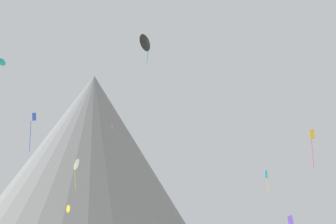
# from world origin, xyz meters

# --- Properties ---
(rock_massif) EXTENTS (92.23, 92.23, 57.12)m
(rock_massif) POSITION_xyz_m (-10.58, 108.69, 27.99)
(rock_massif) COLOR slate
(rock_massif) RESTS_ON ground_plane
(kite_indigo_low) EXTENTS (0.47, 1.08, 4.45)m
(kite_indigo_low) POSITION_xyz_m (20.92, 36.75, 7.66)
(kite_indigo_low) COLOR #5138B2
(kite_black_high) EXTENTS (1.67, 1.75, 3.84)m
(kite_black_high) POSITION_xyz_m (-2.99, 20.41, 27.56)
(kite_black_high) COLOR black
(kite_cyan_mid) EXTENTS (0.61, 0.41, 3.16)m
(kite_cyan_mid) POSITION_xyz_m (17.67, 37.02, 14.58)
(kite_cyan_mid) COLOR #33BCDB
(kite_gold_mid) EXTENTS (0.66, 0.32, 5.34)m
(kite_gold_mid) POSITION_xyz_m (20.29, 26.60, 17.91)
(kite_gold_mid) COLOR gold
(kite_violet_high) EXTENTS (0.31, 0.77, 0.82)m
(kite_violet_high) POSITION_xyz_m (-5.24, 58.51, 27.15)
(kite_violet_high) COLOR purple
(kite_white_mid) EXTENTS (1.15, 1.79, 4.53)m
(kite_white_mid) POSITION_xyz_m (-10.76, 36.29, 15.43)
(kite_white_mid) COLOR white
(kite_teal_high) EXTENTS (1.50, 1.39, 5.65)m
(kite_teal_high) POSITION_xyz_m (-23.34, 39.93, 31.88)
(kite_teal_high) COLOR teal
(kite_blue_mid) EXTENTS (0.76, 0.44, 5.60)m
(kite_blue_mid) POSITION_xyz_m (-17.09, 34.34, 20.58)
(kite_blue_mid) COLOR blue
(kite_yellow_low) EXTENTS (0.93, 1.34, 1.41)m
(kite_yellow_low) POSITION_xyz_m (-12.74, 59.32, 11.16)
(kite_yellow_low) COLOR yellow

